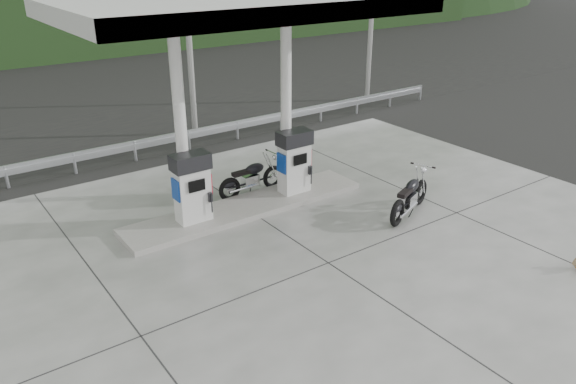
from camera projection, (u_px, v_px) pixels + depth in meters
ground at (302, 246)px, 13.55m from camera, size 160.00×160.00×0.00m
forecourt_apron at (302, 246)px, 13.55m from camera, size 18.00×14.00×0.02m
pump_island at (247, 207)px, 15.37m from camera, size 7.00×1.40×0.15m
gas_pump_left at (192, 188)px, 14.13m from camera, size 0.95×0.55×1.80m
gas_pump_right at (294, 162)px, 15.84m from camera, size 0.95×0.55×1.80m
canopy_column_left at (180, 123)px, 13.78m from camera, size 0.30×0.30×5.00m
canopy_column_right at (286, 103)px, 15.49m from camera, size 0.30×0.30×5.00m
canopy_roof at (241, 5)px, 13.25m from camera, size 8.50×5.00×0.40m
guardrail at (162, 135)px, 19.22m from camera, size 26.00×0.16×1.42m
road at (126, 130)px, 22.10m from camera, size 60.00×7.00×0.01m
utility_pole_b at (188, 27)px, 20.08m from camera, size 0.22×0.22×8.00m
utility_pole_c at (372, 11)px, 24.89m from camera, size 0.22×0.22×8.00m
tree_band at (10, 11)px, 34.65m from camera, size 80.00×6.00×6.00m
motorcycle_left at (252, 178)px, 16.20m from camera, size 2.09×0.73×0.98m
motorcycle_right at (410, 197)px, 14.93m from camera, size 2.27×1.41×1.03m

